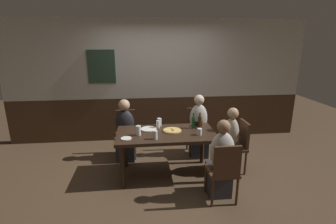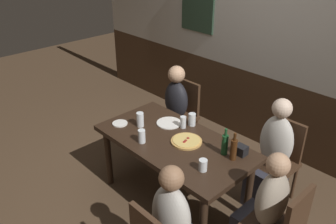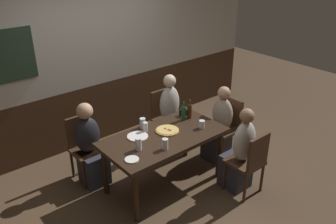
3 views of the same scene
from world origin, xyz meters
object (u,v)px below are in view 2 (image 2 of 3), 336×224
at_px(condiment_caddy, 241,150).
at_px(pizza, 186,141).
at_px(beer_bottle_brown, 234,149).
at_px(plate_white_large, 169,123).
at_px(plate_white_small, 120,123).
at_px(tumbler_short, 142,137).
at_px(chair_left_far, 182,111).
at_px(pint_glass_stout, 203,166).
at_px(beer_glass_half, 192,120).
at_px(beer_bottle_green, 225,144).
at_px(chair_right_far, 279,157).
at_px(tumbler_water, 183,123).
at_px(person_right_far, 271,163).
at_px(person_head_east, 263,218).
at_px(highball_clear, 140,120).
at_px(dining_table, 174,148).
at_px(person_left_far, 173,116).

bearing_deg(condiment_caddy, pizza, -156.58).
distance_m(beer_bottle_brown, condiment_caddy, 0.13).
bearing_deg(plate_white_large, plate_white_small, -132.59).
relative_size(pizza, tumbler_short, 2.25).
relative_size(chair_left_far, pint_glass_stout, 8.32).
bearing_deg(plate_white_small, pint_glass_stout, 1.72).
distance_m(beer_glass_half, beer_bottle_green, 0.59).
bearing_deg(beer_glass_half, chair_right_far, 32.27).
relative_size(pint_glass_stout, tumbler_water, 0.83).
bearing_deg(person_right_far, tumbler_water, -151.83).
bearing_deg(pizza, plate_white_small, -160.78).
relative_size(person_head_east, beer_bottle_brown, 4.15).
height_order(highball_clear, beer_bottle_brown, beer_bottle_brown).
height_order(tumbler_short, tumbler_water, tumbler_short).
distance_m(dining_table, tumbler_water, 0.30).
xyz_separation_m(person_head_east, beer_bottle_brown, (-0.46, 0.16, 0.38)).
distance_m(pizza, tumbler_short, 0.43).
bearing_deg(beer_bottle_green, tumbler_short, -147.98).
distance_m(dining_table, pint_glass_stout, 0.55).
bearing_deg(person_head_east, beer_bottle_green, 163.50).
bearing_deg(highball_clear, beer_glass_half, 48.66).
bearing_deg(tumbler_short, plate_white_large, 100.57).
relative_size(plate_white_small, condiment_caddy, 1.46).
height_order(person_head_east, tumbler_water, person_head_east).
bearing_deg(person_head_east, tumbler_water, 168.40).
distance_m(beer_glass_half, highball_clear, 0.54).
bearing_deg(person_left_far, highball_clear, -70.83).
relative_size(highball_clear, beer_bottle_green, 0.58).
distance_m(pint_glass_stout, beer_bottle_brown, 0.33).
bearing_deg(person_left_far, chair_left_far, 90.00).
bearing_deg(person_head_east, beer_bottle_brown, 160.88).
relative_size(dining_table, beer_glass_half, 11.58).
xyz_separation_m(person_left_far, beer_glass_half, (0.61, -0.33, 0.32)).
bearing_deg(chair_right_far, pizza, -127.48).
relative_size(highball_clear, beer_bottle_brown, 0.58).
height_order(chair_right_far, person_head_east, person_head_east).
bearing_deg(person_right_far, pizza, -134.11).
bearing_deg(person_right_far, tumbler_short, -133.82).
bearing_deg(dining_table, beer_glass_half, 103.68).
xyz_separation_m(person_right_far, beer_bottle_green, (-0.21, -0.50, 0.34)).
bearing_deg(beer_bottle_brown, beer_bottle_green, 175.75).
xyz_separation_m(chair_left_far, pint_glass_stout, (1.20, -0.99, 0.29)).
xyz_separation_m(chair_left_far, person_left_far, (0.00, -0.16, -0.01)).
distance_m(chair_right_far, plate_white_small, 1.69).
bearing_deg(person_right_far, chair_right_far, 90.00).
xyz_separation_m(person_head_east, beer_bottle_green, (-0.56, 0.17, 0.38)).
relative_size(chair_left_far, beer_glass_half, 6.46).
bearing_deg(plate_white_large, tumbler_short, -79.43).
xyz_separation_m(person_head_east, plate_white_large, (-1.31, 0.19, 0.28)).
relative_size(person_left_far, person_head_east, 1.02).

